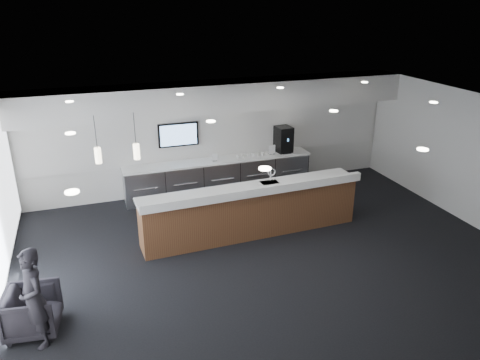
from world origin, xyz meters
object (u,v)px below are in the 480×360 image
object	(u,v)px
coffee_machine	(283,139)
service_counter	(252,210)
lounge_guest	(34,298)
armchair	(33,311)

from	to	relation	value
coffee_machine	service_counter	bearing A→B (deg)	-131.29
service_counter	lounge_guest	distance (m)	4.87
coffee_machine	armchair	distance (m)	7.78
coffee_machine	lounge_guest	xyz separation A→B (m)	(-6.18, -4.83, -0.49)
armchair	lounge_guest	distance (m)	0.56
service_counter	coffee_machine	size ratio (longest dim) A/B	7.08
armchair	lounge_guest	size ratio (longest dim) A/B	0.50
service_counter	lounge_guest	size ratio (longest dim) A/B	3.10
coffee_machine	lounge_guest	distance (m)	7.86
service_counter	coffee_machine	distance (m)	3.25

